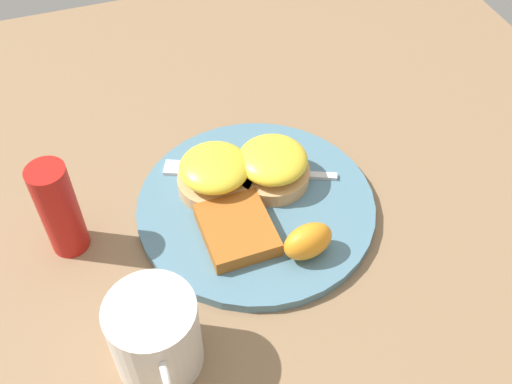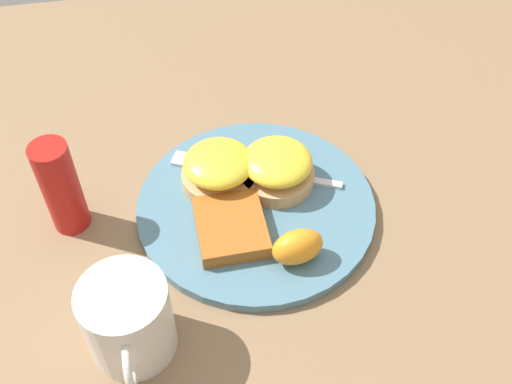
{
  "view_description": "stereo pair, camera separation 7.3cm",
  "coord_description": "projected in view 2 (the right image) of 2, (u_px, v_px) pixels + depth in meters",
  "views": [
    {
      "loc": [
        0.46,
        -0.16,
        0.58
      ],
      "look_at": [
        0.0,
        0.0,
        0.03
      ],
      "focal_mm": 42.0,
      "sensor_mm": 36.0,
      "label": 1
    },
    {
      "loc": [
        0.48,
        -0.09,
        0.58
      ],
      "look_at": [
        0.0,
        0.0,
        0.03
      ],
      "focal_mm": 42.0,
      "sensor_mm": 36.0,
      "label": 2
    }
  ],
  "objects": [
    {
      "name": "hashbrown_patty",
      "position": [
        231.0,
        227.0,
        0.7
      ],
      "size": [
        0.1,
        0.08,
        0.02
      ],
      "primitive_type": "cube",
      "rotation": [
        0.0,
        0.0,
        0.02
      ],
      "color": "#A2591F",
      "rests_on": "plate"
    },
    {
      "name": "sandwich_benedict_right",
      "position": [
        219.0,
        169.0,
        0.75
      ],
      "size": [
        0.09,
        0.09,
        0.05
      ],
      "color": "tan",
      "rests_on": "plate"
    },
    {
      "name": "cup",
      "position": [
        128.0,
        321.0,
        0.59
      ],
      "size": [
        0.12,
        0.09,
        0.1
      ],
      "color": "silver",
      "rests_on": "ground_plane"
    },
    {
      "name": "condiment_bottle",
      "position": [
        61.0,
        187.0,
        0.69
      ],
      "size": [
        0.04,
        0.04,
        0.13
      ],
      "primitive_type": "cylinder",
      "color": "#B21914",
      "rests_on": "ground_plane"
    },
    {
      "name": "orange_wedge",
      "position": [
        298.0,
        247.0,
        0.67
      ],
      "size": [
        0.05,
        0.06,
        0.04
      ],
      "primitive_type": "ellipsoid",
      "rotation": [
        0.0,
        0.0,
        4.87
      ],
      "color": "orange",
      "rests_on": "plate"
    },
    {
      "name": "sandwich_benedict_left",
      "position": [
        277.0,
        168.0,
        0.75
      ],
      "size": [
        0.09,
        0.09,
        0.05
      ],
      "color": "tan",
      "rests_on": "plate"
    },
    {
      "name": "ground_plane",
      "position": [
        256.0,
        210.0,
        0.75
      ],
      "size": [
        1.1,
        1.1,
        0.0
      ],
      "primitive_type": "plane",
      "color": "#846647"
    },
    {
      "name": "plate",
      "position": [
        256.0,
        206.0,
        0.75
      ],
      "size": [
        0.3,
        0.3,
        0.01
      ],
      "primitive_type": "cylinder",
      "color": "slate",
      "rests_on": "ground_plane"
    },
    {
      "name": "fork",
      "position": [
        244.0,
        170.0,
        0.78
      ],
      "size": [
        0.1,
        0.21,
        0.0
      ],
      "color": "silver",
      "rests_on": "plate"
    }
  ]
}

